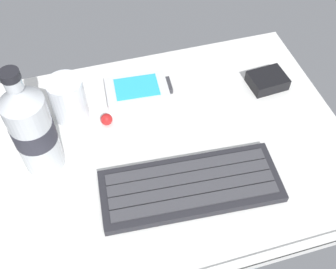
# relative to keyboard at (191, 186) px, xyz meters

# --- Properties ---
(ground_plane) EXTENTS (0.64, 0.48, 0.03)m
(ground_plane) POSITION_rel_keyboard_xyz_m (-0.01, 0.09, -0.02)
(ground_plane) COLOR silver
(keyboard) EXTENTS (0.30, 0.13, 0.02)m
(keyboard) POSITION_rel_keyboard_xyz_m (0.00, 0.00, 0.00)
(keyboard) COLOR #232328
(keyboard) RESTS_ON ground_plane
(handheld_device) EXTENTS (0.13, 0.08, 0.02)m
(handheld_device) POSITION_rel_keyboard_xyz_m (-0.03, 0.24, -0.00)
(handheld_device) COLOR silver
(handheld_device) RESTS_ON ground_plane
(juice_cup) EXTENTS (0.06, 0.06, 0.09)m
(juice_cup) POSITION_rel_keyboard_xyz_m (-0.16, 0.21, 0.03)
(juice_cup) COLOR silver
(juice_cup) RESTS_ON ground_plane
(water_bottle) EXTENTS (0.07, 0.07, 0.21)m
(water_bottle) POSITION_rel_keyboard_xyz_m (-0.22, 0.12, 0.08)
(water_bottle) COLOR silver
(water_bottle) RESTS_ON ground_plane
(charger_block) EXTENTS (0.07, 0.06, 0.02)m
(charger_block) POSITION_rel_keyboard_xyz_m (0.22, 0.19, 0.00)
(charger_block) COLOR black
(charger_block) RESTS_ON ground_plane
(trackball_mouse) EXTENTS (0.02, 0.02, 0.02)m
(trackball_mouse) POSITION_rel_keyboard_xyz_m (-0.11, 0.17, 0.00)
(trackball_mouse) COLOR red
(trackball_mouse) RESTS_ON ground_plane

